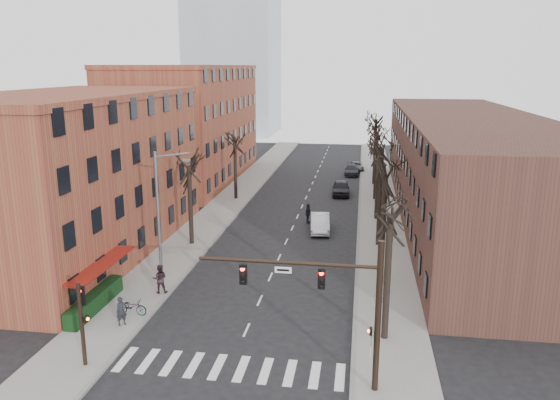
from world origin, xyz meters
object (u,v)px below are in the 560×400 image
at_px(silver_sedan, 320,223).
at_px(pedestrian_a, 121,311).
at_px(parked_car_near, 341,188).
at_px(parked_car_mid, 352,170).
at_px(bicycle, 132,306).

distance_m(silver_sedan, pedestrian_a, 22.30).
bearing_deg(pedestrian_a, parked_car_near, 30.64).
distance_m(parked_car_near, parked_car_mid, 12.17).
bearing_deg(pedestrian_a, bicycle, 48.37).
distance_m(parked_car_near, bicycle, 35.06).
height_order(silver_sedan, pedestrian_a, pedestrian_a).
xyz_separation_m(parked_car_near, bicycle, (-10.82, -33.35, -0.18)).
xyz_separation_m(silver_sedan, parked_car_near, (1.24, 14.58, 0.05)).
height_order(silver_sedan, parked_car_near, parked_car_near).
relative_size(parked_car_near, parked_car_mid, 1.04).
relative_size(silver_sedan, parked_car_mid, 1.01).
relative_size(parked_car_mid, bicycle, 2.48).
bearing_deg(silver_sedan, pedestrian_a, -120.82).
bearing_deg(silver_sedan, parked_car_near, 79.77).
bearing_deg(parked_car_mid, parked_car_near, -94.92).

